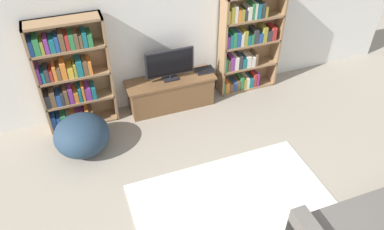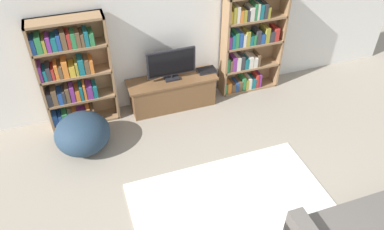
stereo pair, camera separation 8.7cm
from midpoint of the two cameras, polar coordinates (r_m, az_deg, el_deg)
wall_back at (r=5.87m, az=-4.56°, el=13.05°), size 8.80×0.06×2.60m
bookshelf_left at (r=5.78m, az=-17.35°, el=5.87°), size 1.05×0.30×1.75m
bookshelf_right at (r=6.40m, az=8.99°, el=10.58°), size 1.05×0.30×1.75m
tv_stand at (r=6.18m, az=-2.58°, el=3.45°), size 1.45×0.45×0.53m
television at (r=5.89m, az=-2.75°, el=7.76°), size 0.78×0.16×0.52m
laptop at (r=6.23m, az=2.63°, el=6.83°), size 0.31×0.22×0.03m
area_rug at (r=4.83m, az=7.21°, el=-14.36°), size 2.49×1.76×0.02m
beanbag_ottoman at (r=5.57m, az=-15.90°, el=-2.73°), size 0.79×0.79×0.57m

